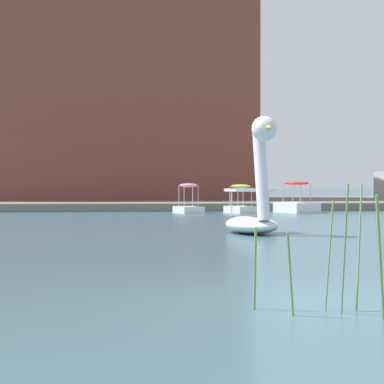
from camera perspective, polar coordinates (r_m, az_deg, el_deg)
name	(u,v)px	position (r m, az deg, el deg)	size (l,w,h in m)	color
ground_plane	(303,303)	(8.95, 8.70, -8.55)	(408.76, 408.76, 0.00)	#385966
shore_bank_far	(151,203)	(48.40, -3.20, -0.83)	(158.91, 21.15, 0.42)	#6B665B
swan_boat	(254,203)	(20.88, 4.90, -0.83)	(1.72, 2.99, 3.30)	white
pedal_boat_pink	(188,204)	(36.12, -0.28, -0.96)	(1.48, 1.93, 1.47)	white
pedal_boat_lime	(241,204)	(36.14, 3.81, -0.92)	(1.50, 2.05, 1.42)	white
pedal_boat_red	(297,204)	(36.90, 8.17, -0.92)	(2.02, 2.63, 1.58)	white
apartment_block	(88,92)	(50.99, -8.09, 7.71)	(21.21, 12.02, 14.63)	brown
reed_clump_foreground	(363,255)	(8.25, 13.23, -4.78)	(2.19, 1.06, 1.58)	#669942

